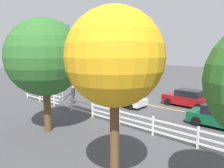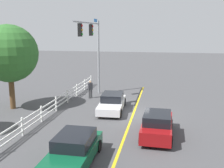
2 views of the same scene
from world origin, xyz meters
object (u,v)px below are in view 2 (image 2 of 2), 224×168
Objects in this scene: tree_2 at (9,54)px; car_1 at (112,102)px; car_3 at (157,125)px; pedestrian at (90,89)px; car_0 at (74,150)px.

car_1 is at bearing -82.67° from tree_2.
pedestrian is (8.25, 6.43, 0.19)m from car_3.
car_3 is (4.09, -3.82, 0.04)m from car_0.
pedestrian is at bearing -49.87° from tree_2.
car_1 is (8.89, -0.14, -0.05)m from car_0.
car_3 is 10.46m from pedestrian.
car_0 is at bearing -134.65° from tree_2.
car_3 is at bearing -174.81° from pedestrian.
car_1 is 2.87× the size of pedestrian.
car_0 is at bearing -3.90° from car_1.
tree_2 reaches higher than car_1.
car_0 is 0.92× the size of car_1.
car_1 is 1.15× the size of car_3.
pedestrian is at bearing 39.53° from car_3.
car_0 is 2.65× the size of pedestrian.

